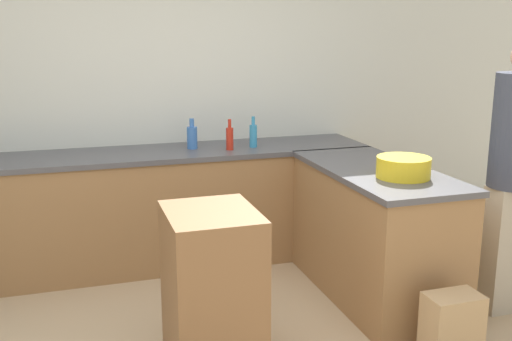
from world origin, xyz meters
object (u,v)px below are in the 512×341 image
Objects in this scene: water_bottle_blue at (192,137)px; hot_sauce_bottle at (230,138)px; mixing_bowl at (403,167)px; paper_bag at (452,329)px; dish_soap_bottle at (253,135)px; island_table at (212,288)px.

hot_sauce_bottle is at bearing -26.92° from water_bottle_blue.
hot_sauce_bottle is (-0.84, 1.23, 0.03)m from mixing_bowl.
paper_bag is at bearing -62.37° from water_bottle_blue.
hot_sauce_bottle reaches higher than mixing_bowl.
water_bottle_blue reaches higher than paper_bag.
dish_soap_bottle is at bearing 106.54° from paper_bag.
island_table is at bearing 161.71° from paper_bag.
dish_soap_bottle is 0.50m from water_bottle_blue.
island_table is at bearing -115.22° from dish_soap_bottle.
island_table is 3.68× the size of hot_sauce_bottle.
water_bottle_blue is at bearing 129.11° from mixing_bowl.
hot_sauce_bottle is 2.22m from paper_bag.
dish_soap_bottle is (0.21, 0.05, 0.00)m from hot_sauce_bottle.
dish_soap_bottle reaches higher than paper_bag.
water_bottle_blue is at bearing 117.63° from paper_bag.
hot_sauce_bottle is 0.22m from dish_soap_bottle.
dish_soap_bottle is 0.60× the size of paper_bag.
hot_sauce_bottle is 0.98× the size of dish_soap_bottle.
hot_sauce_bottle is at bearing 112.63° from paper_bag.
hot_sauce_bottle reaches higher than water_bottle_blue.
mixing_bowl is at bearing -55.75° from hot_sauce_bottle.
water_bottle_blue is (-0.28, 0.14, -0.00)m from hot_sauce_bottle.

